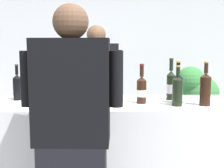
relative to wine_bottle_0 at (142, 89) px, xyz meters
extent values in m
cube|color=silver|center=(-0.15, 2.65, 0.30)|extent=(8.00, 0.10, 2.80)
cube|color=white|center=(-0.15, 0.05, -0.60)|extent=(2.10, 0.67, 0.99)
cylinder|color=black|center=(0.00, 0.00, -0.02)|extent=(0.08, 0.08, 0.18)
cone|color=black|center=(0.00, 0.00, 0.09)|extent=(0.08, 0.08, 0.03)
cylinder|color=black|center=(0.00, 0.00, 0.15)|extent=(0.03, 0.03, 0.09)
cylinder|color=maroon|center=(0.00, 0.00, 0.20)|extent=(0.04, 0.04, 0.01)
cylinder|color=white|center=(0.00, 0.00, -0.03)|extent=(0.08, 0.08, 0.06)
cylinder|color=black|center=(-0.38, 0.03, -0.01)|extent=(0.07, 0.07, 0.20)
cone|color=black|center=(-0.38, 0.03, 0.10)|extent=(0.07, 0.07, 0.03)
cylinder|color=black|center=(-0.38, 0.03, 0.16)|extent=(0.03, 0.03, 0.09)
cylinder|color=#B79333|center=(-0.38, 0.03, 0.21)|extent=(0.03, 0.03, 0.01)
cylinder|color=silver|center=(-0.38, 0.03, -0.02)|extent=(0.08, 0.08, 0.07)
cylinder|color=black|center=(0.48, -0.10, 0.00)|extent=(0.08, 0.08, 0.22)
cone|color=black|center=(0.48, -0.10, 0.12)|extent=(0.08, 0.08, 0.03)
cylinder|color=black|center=(0.48, -0.10, 0.18)|extent=(0.03, 0.03, 0.08)
cylinder|color=#B79333|center=(0.48, -0.10, 0.22)|extent=(0.03, 0.03, 0.01)
cylinder|color=black|center=(0.26, -0.11, -0.01)|extent=(0.08, 0.08, 0.20)
cone|color=black|center=(0.26, -0.11, 0.10)|extent=(0.08, 0.08, 0.03)
cylinder|color=black|center=(0.26, -0.11, 0.15)|extent=(0.03, 0.03, 0.07)
cylinder|color=#B79333|center=(0.26, -0.11, 0.19)|extent=(0.03, 0.03, 0.01)
cylinder|color=black|center=(0.27, 0.15, -0.01)|extent=(0.07, 0.07, 0.21)
cone|color=black|center=(0.27, 0.15, 0.12)|extent=(0.07, 0.07, 0.04)
cylinder|color=black|center=(0.27, 0.15, 0.18)|extent=(0.03, 0.03, 0.09)
cylinder|color=#333338|center=(0.27, 0.15, 0.24)|extent=(0.04, 0.04, 0.01)
cylinder|color=silver|center=(0.27, 0.15, -0.02)|extent=(0.07, 0.07, 0.08)
cylinder|color=black|center=(-0.79, -0.01, -0.01)|extent=(0.07, 0.07, 0.21)
cone|color=black|center=(-0.79, -0.01, 0.11)|extent=(0.07, 0.07, 0.03)
cylinder|color=black|center=(-0.79, -0.01, 0.17)|extent=(0.03, 0.03, 0.09)
cylinder|color=black|center=(-0.79, -0.01, 0.23)|extent=(0.03, 0.03, 0.01)
cylinder|color=silver|center=(-0.79, -0.01, -0.02)|extent=(0.08, 0.08, 0.08)
cylinder|color=black|center=(-1.03, 0.18, -0.02)|extent=(0.07, 0.07, 0.19)
cone|color=black|center=(-1.03, 0.18, 0.09)|extent=(0.07, 0.07, 0.03)
cylinder|color=black|center=(-1.03, 0.18, 0.14)|extent=(0.03, 0.03, 0.08)
cylinder|color=#333338|center=(-1.03, 0.18, 0.19)|extent=(0.03, 0.03, 0.01)
cylinder|color=black|center=(0.29, -0.01, -0.01)|extent=(0.08, 0.08, 0.20)
cone|color=black|center=(0.29, -0.01, 0.11)|extent=(0.08, 0.08, 0.04)
cylinder|color=black|center=(0.29, -0.01, 0.17)|extent=(0.03, 0.03, 0.08)
cylinder|color=#B79333|center=(0.29, -0.01, 0.22)|extent=(0.03, 0.03, 0.01)
cylinder|color=black|center=(-0.65, 0.01, -0.02)|extent=(0.08, 0.08, 0.19)
cone|color=black|center=(-0.65, 0.01, 0.10)|extent=(0.08, 0.08, 0.04)
cylinder|color=black|center=(-0.65, 0.01, 0.17)|extent=(0.03, 0.03, 0.10)
cylinder|color=black|center=(-0.65, 0.01, 0.22)|extent=(0.03, 0.03, 0.01)
cylinder|color=white|center=(-0.65, 0.01, -0.03)|extent=(0.08, 0.08, 0.06)
cylinder|color=silver|center=(-0.25, -0.01, -0.11)|extent=(0.08, 0.08, 0.00)
cylinder|color=silver|center=(-0.25, -0.01, -0.06)|extent=(0.01, 0.01, 0.09)
ellipsoid|color=silver|center=(-0.25, -0.01, 0.02)|extent=(0.07, 0.07, 0.09)
ellipsoid|color=maroon|center=(-0.25, -0.01, 0.01)|extent=(0.05, 0.05, 0.03)
cube|color=black|center=(-0.38, 0.70, -0.66)|extent=(0.41, 0.32, 0.88)
cube|color=black|center=(-0.38, 0.70, 0.08)|extent=(0.45, 0.33, 0.59)
sphere|color=brown|center=(-0.38, 0.70, 0.46)|extent=(0.19, 0.19, 0.19)
cylinder|color=black|center=(-0.14, 0.76, 0.15)|extent=(0.08, 0.08, 0.31)
cylinder|color=black|center=(-0.61, 0.64, 0.15)|extent=(0.08, 0.08, 0.31)
cube|color=black|center=(-0.49, -0.62, 0.08)|extent=(0.45, 0.26, 0.61)
sphere|color=brown|center=(-0.49, -0.62, 0.48)|extent=(0.21, 0.21, 0.21)
cylinder|color=black|center=(-0.74, -0.60, 0.16)|extent=(0.08, 0.08, 0.32)
cylinder|color=black|center=(-0.23, -0.63, 0.16)|extent=(0.08, 0.08, 0.32)
cylinder|color=brown|center=(0.87, 1.41, -0.98)|extent=(0.36, 0.36, 0.23)
sphere|color=#387F3D|center=(0.77, 1.32, -0.38)|extent=(0.29, 0.29, 0.29)
sphere|color=#387F3D|center=(0.84, 1.46, -0.53)|extent=(0.30, 0.30, 0.30)
sphere|color=#387F3D|center=(0.98, 1.39, -0.49)|extent=(0.39, 0.39, 0.39)
sphere|color=#387F3D|center=(0.80, 1.51, -0.18)|extent=(0.41, 0.41, 0.41)
sphere|color=#387F3D|center=(0.91, 1.32, -0.26)|extent=(0.48, 0.48, 0.48)
sphere|color=#387F3D|center=(0.84, 1.50, -0.34)|extent=(0.48, 0.48, 0.48)
sphere|color=#387F3D|center=(0.78, 1.32, -0.09)|extent=(0.36, 0.36, 0.36)
cylinder|color=#4C3823|center=(0.87, 1.41, -0.56)|extent=(0.05, 0.05, 0.60)
camera|label=1|loc=(-0.30, -2.33, 0.35)|focal=47.54mm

